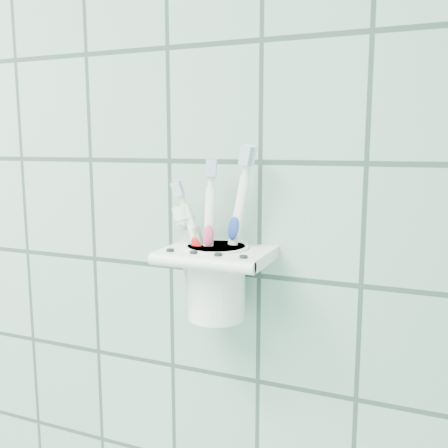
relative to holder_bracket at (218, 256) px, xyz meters
name	(u,v)px	position (x,y,z in m)	size (l,w,h in m)	color
holder_bracket	(218,256)	(0.00, 0.00, 0.00)	(0.14, 0.11, 0.04)	white
cup	(216,279)	(0.00, 0.00, -0.03)	(0.09, 0.09, 0.10)	white
toothbrush_pink	(220,245)	(0.01, 0.00, 0.02)	(0.07, 0.02, 0.18)	white
toothbrush_blue	(205,238)	(-0.01, -0.01, 0.02)	(0.02, 0.04, 0.20)	white
toothbrush_orange	(221,227)	(0.00, 0.02, 0.04)	(0.05, 0.02, 0.22)	white
toothpaste_tube	(205,249)	(-0.02, 0.01, 0.01)	(0.06, 0.04, 0.15)	silver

